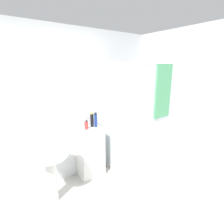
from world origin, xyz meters
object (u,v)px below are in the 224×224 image
(shampoo_bottle_tall_black, at_px, (92,120))
(shampoo_bottle_blue, at_px, (96,120))
(sink, at_px, (50,160))
(soap_dispenser, at_px, (86,125))

(shampoo_bottle_tall_black, height_order, shampoo_bottle_blue, shampoo_bottle_blue)
(sink, relative_size, soap_dispenser, 6.25)
(soap_dispenser, height_order, shampoo_bottle_blue, shampoo_bottle_blue)
(sink, height_order, soap_dispenser, soap_dispenser)
(soap_dispenser, relative_size, shampoo_bottle_blue, 0.63)
(soap_dispenser, relative_size, shampoo_bottle_tall_black, 0.65)
(soap_dispenser, distance_m, shampoo_bottle_tall_black, 0.17)
(sink, xyz_separation_m, shampoo_bottle_blue, (0.88, 0.23, 0.35))
(sink, relative_size, shampoo_bottle_blue, 3.95)
(soap_dispenser, bearing_deg, sink, -162.47)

